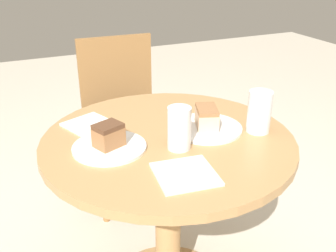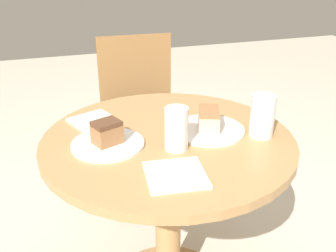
{
  "view_description": "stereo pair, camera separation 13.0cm",
  "coord_description": "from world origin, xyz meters",
  "px_view_note": "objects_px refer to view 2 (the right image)",
  "views": [
    {
      "loc": [
        -0.48,
        -1.08,
        1.31
      ],
      "look_at": [
        0.0,
        0.0,
        0.76
      ],
      "focal_mm": 42.0,
      "sensor_mm": 36.0,
      "label": 1
    },
    {
      "loc": [
        -0.36,
        -1.12,
        1.31
      ],
      "look_at": [
        0.0,
        0.0,
        0.76
      ],
      "focal_mm": 42.0,
      "sensor_mm": 36.0,
      "label": 2
    }
  ],
  "objects_px": {
    "plate_far": "(208,130)",
    "glass_water": "(262,118)",
    "plate_near": "(108,144)",
    "cake_slice_far": "(209,119)",
    "cake_slice_near": "(107,132)",
    "chair": "(141,113)",
    "glass_lemonade": "(178,131)"
  },
  "relations": [
    {
      "from": "chair",
      "to": "cake_slice_near",
      "type": "bearing_deg",
      "value": -107.83
    },
    {
      "from": "glass_water",
      "to": "plate_near",
      "type": "bearing_deg",
      "value": 170.51
    },
    {
      "from": "plate_far",
      "to": "glass_lemonade",
      "type": "bearing_deg",
      "value": -148.47
    },
    {
      "from": "cake_slice_near",
      "to": "glass_lemonade",
      "type": "bearing_deg",
      "value": -22.22
    },
    {
      "from": "cake_slice_near",
      "to": "cake_slice_far",
      "type": "relative_size",
      "value": 0.82
    },
    {
      "from": "chair",
      "to": "cake_slice_far",
      "type": "xyz_separation_m",
      "value": [
        0.03,
        -0.84,
        0.31
      ]
    },
    {
      "from": "plate_near",
      "to": "glass_water",
      "type": "height_order",
      "value": "glass_water"
    },
    {
      "from": "chair",
      "to": "cake_slice_far",
      "type": "distance_m",
      "value": 0.89
    },
    {
      "from": "plate_near",
      "to": "glass_water",
      "type": "relative_size",
      "value": 1.62
    },
    {
      "from": "cake_slice_near",
      "to": "cake_slice_far",
      "type": "height_order",
      "value": "cake_slice_near"
    },
    {
      "from": "cake_slice_near",
      "to": "glass_water",
      "type": "bearing_deg",
      "value": -9.49
    },
    {
      "from": "cake_slice_far",
      "to": "glass_lemonade",
      "type": "bearing_deg",
      "value": -148.47
    },
    {
      "from": "plate_near",
      "to": "cake_slice_far",
      "type": "distance_m",
      "value": 0.35
    },
    {
      "from": "cake_slice_near",
      "to": "glass_lemonade",
      "type": "distance_m",
      "value": 0.22
    },
    {
      "from": "plate_far",
      "to": "glass_water",
      "type": "bearing_deg",
      "value": -29.0
    },
    {
      "from": "glass_lemonade",
      "to": "plate_far",
      "type": "bearing_deg",
      "value": 31.53
    },
    {
      "from": "glass_lemonade",
      "to": "glass_water",
      "type": "xyz_separation_m",
      "value": [
        0.3,
        0.0,
        0.0
      ]
    },
    {
      "from": "chair",
      "to": "glass_lemonade",
      "type": "xyz_separation_m",
      "value": [
        -0.11,
        -0.92,
        0.33
      ]
    },
    {
      "from": "chair",
      "to": "plate_far",
      "type": "height_order",
      "value": "chair"
    },
    {
      "from": "plate_far",
      "to": "glass_lemonade",
      "type": "relative_size",
      "value": 1.81
    },
    {
      "from": "plate_near",
      "to": "glass_lemonade",
      "type": "relative_size",
      "value": 1.7
    },
    {
      "from": "plate_near",
      "to": "cake_slice_near",
      "type": "xyz_separation_m",
      "value": [
        0.0,
        0.0,
        0.04
      ]
    },
    {
      "from": "plate_near",
      "to": "glass_water",
      "type": "xyz_separation_m",
      "value": [
        0.5,
        -0.08,
        0.06
      ]
    },
    {
      "from": "chair",
      "to": "glass_water",
      "type": "relative_size",
      "value": 5.94
    },
    {
      "from": "plate_near",
      "to": "glass_water",
      "type": "bearing_deg",
      "value": -9.49
    },
    {
      "from": "plate_near",
      "to": "cake_slice_far",
      "type": "bearing_deg",
      "value": 0.27
    },
    {
      "from": "plate_far",
      "to": "cake_slice_near",
      "type": "height_order",
      "value": "cake_slice_near"
    },
    {
      "from": "chair",
      "to": "glass_water",
      "type": "height_order",
      "value": "glass_water"
    },
    {
      "from": "cake_slice_far",
      "to": "glass_water",
      "type": "distance_m",
      "value": 0.18
    },
    {
      "from": "chair",
      "to": "glass_lemonade",
      "type": "bearing_deg",
      "value": -93.88
    },
    {
      "from": "glass_lemonade",
      "to": "plate_near",
      "type": "bearing_deg",
      "value": 157.78
    },
    {
      "from": "plate_far",
      "to": "cake_slice_near",
      "type": "distance_m",
      "value": 0.35
    }
  ]
}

